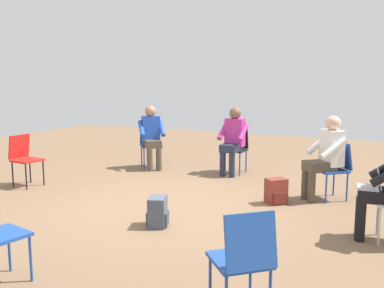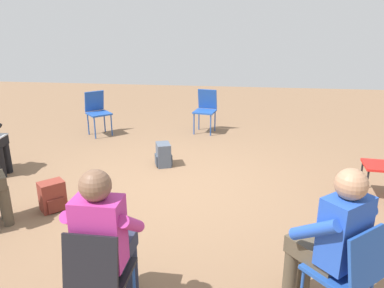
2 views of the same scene
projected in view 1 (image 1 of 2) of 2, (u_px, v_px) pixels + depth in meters
The scene contains 11 objects.
ground_plane at pixel (168, 207), 5.96m from camera, with size 16.20×16.20×0.00m, color brown.
chair_west at pixel (236, 146), 8.08m from camera, with size 0.44×0.41×0.85m.
chair_southwest at pixel (150, 142), 8.61m from camera, with size 0.59×0.58×0.85m.
chair_northeast at pixel (244, 256), 3.09m from camera, with size 0.59×0.58×0.85m.
chair_northwest at pixel (335, 166), 6.27m from camera, with size 0.58×0.59×0.85m.
chair_south at pixel (24, 156), 7.06m from camera, with size 0.44×0.47×0.85m.
person_in_white at pixel (326, 153), 6.20m from camera, with size 0.63×0.63×1.24m.
person_in_magenta at pixel (233, 137), 7.90m from camera, with size 0.53×0.50×1.24m.
person_in_blue at pixel (152, 134), 8.42m from camera, with size 0.63×0.63×1.24m.
backpack_near_laptop_user at pixel (158, 213), 5.15m from camera, with size 0.33×0.30×0.36m.
backpack_by_empty_chair at pixel (276, 193), 6.09m from camera, with size 0.34×0.34×0.36m.
Camera 1 is at (5.01, 2.84, 1.77)m, focal length 40.00 mm.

